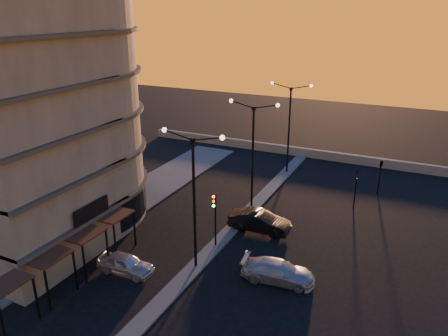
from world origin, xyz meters
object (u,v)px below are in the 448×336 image
at_px(car_hatchback, 125,264).
at_px(car_sedan, 259,221).
at_px(car_wagon, 278,272).
at_px(streetlamp_mid, 253,148).
at_px(traffic_light_main, 215,212).

height_order(car_hatchback, car_sedan, car_sedan).
relative_size(car_hatchback, car_wagon, 0.82).
distance_m(streetlamp_mid, car_hatchback, 14.04).
bearing_deg(traffic_light_main, streetlamp_mid, 90.00).
bearing_deg(car_hatchback, car_sedan, -35.32).
height_order(streetlamp_mid, traffic_light_main, streetlamp_mid).
distance_m(car_hatchback, car_sedan, 10.94).
xyz_separation_m(streetlamp_mid, traffic_light_main, (0.00, -7.13, -2.70)).
height_order(streetlamp_mid, car_hatchback, streetlamp_mid).
distance_m(traffic_light_main, car_hatchback, 7.03).
relative_size(traffic_light_main, car_hatchback, 1.10).
bearing_deg(car_wagon, traffic_light_main, 63.97).
xyz_separation_m(streetlamp_mid, car_sedan, (2.02, -3.34, -4.80)).
height_order(streetlamp_mid, car_sedan, streetlamp_mid).
distance_m(car_sedan, car_wagon, 6.77).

